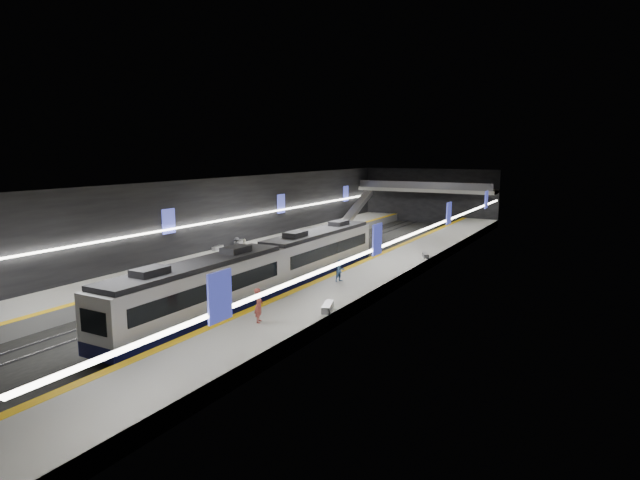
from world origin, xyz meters
The scene contains 26 objects.
ground centered at (0.00, 0.00, 0.00)m, with size 70.00×70.00×0.00m, color black.
ceiling centered at (0.00, 0.00, 8.00)m, with size 20.00×70.00×0.04m, color beige.
wall_left centered at (-10.00, 0.00, 4.00)m, with size 0.04×70.00×8.00m, color black.
wall_right centered at (10.00, 0.00, 4.00)m, with size 0.04×70.00×8.00m, color black.
wall_back centered at (0.00, 35.00, 4.00)m, with size 20.00×0.04×8.00m, color black.
platform_left centered at (-7.50, 0.00, 0.50)m, with size 5.00×70.00×1.00m, color slate.
tile_surface_left centered at (-7.50, 0.00, 1.01)m, with size 5.00×70.00×0.02m, color #A5A5A0.
tactile_strip_left centered at (-5.30, 0.00, 1.02)m, with size 0.60×70.00×0.02m, color yellow.
platform_right centered at (7.50, 0.00, 0.50)m, with size 5.00×70.00×1.00m, color slate.
tile_surface_right centered at (7.50, 0.00, 1.01)m, with size 5.00×70.00×0.02m, color #A5A5A0.
tactile_strip_right centered at (5.30, 0.00, 1.02)m, with size 0.60×70.00×0.02m, color yellow.
rails centered at (0.00, 0.00, 0.06)m, with size 6.52×70.00×0.12m.
train centered at (2.50, -10.67, 2.20)m, with size 2.69×30.04×3.60m.
ad_posters centered at (0.00, 1.00, 4.50)m, with size 19.94×53.50×2.20m.
cove_light_left centered at (-9.80, 0.00, 3.80)m, with size 0.25×68.60×0.12m, color white.
cove_light_right centered at (9.80, 0.00, 3.80)m, with size 0.25×68.60×0.12m, color white.
mezzanine_bridge centered at (0.00, 32.93, 5.04)m, with size 20.00×3.00×1.50m.
escalator centered at (-7.50, 26.00, 2.90)m, with size 1.20×8.00×0.60m, color #99999E.
bench_left_near centered at (-9.50, -2.03, 1.20)m, with size 0.44×1.60×0.39m, color #99999E.
bench_left_far centered at (-9.50, 1.30, 1.23)m, with size 0.51×1.85×0.45m, color #99999E.
bench_right_near centered at (9.50, -14.51, 1.22)m, with size 0.51×1.82×0.45m, color #99999E.
bench_right_far centered at (9.50, 4.25, 1.20)m, with size 0.45×1.63×0.40m, color #99999E.
passenger_right_a centered at (7.17, -18.41, 1.99)m, with size 0.72×0.47×1.98m, color #B74B44.
passenger_right_b centered at (6.84, -7.63, 1.82)m, with size 0.80×0.62×1.64m, color #4C73A6.
passenger_left_a centered at (-5.54, -2.88, 1.76)m, with size 0.89×0.37×1.52m, color silver.
passenger_left_b centered at (-6.63, -2.65, 1.78)m, with size 1.01×0.58×1.56m, color #393B40.
Camera 1 is at (24.38, -42.16, 10.63)m, focal length 30.00 mm.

